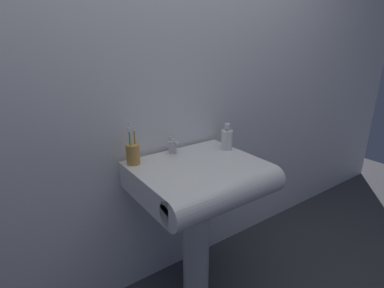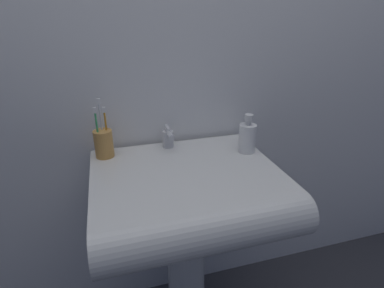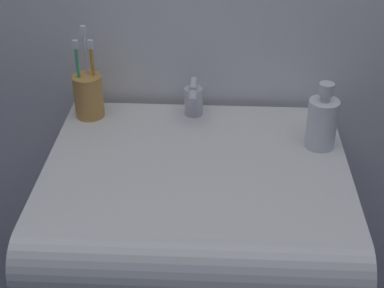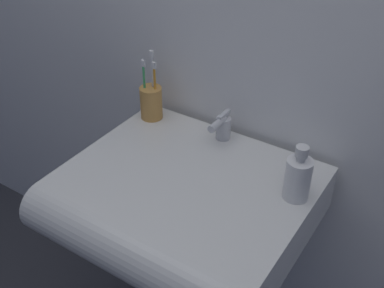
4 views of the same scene
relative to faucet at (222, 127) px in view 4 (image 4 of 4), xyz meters
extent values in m
cube|color=white|center=(0.02, 0.10, 0.33)|extent=(5.00, 0.05, 2.40)
cube|color=white|center=(0.02, -0.19, -0.11)|extent=(0.64, 0.49, 0.14)
cylinder|color=white|center=(0.02, -0.44, -0.11)|extent=(0.64, 0.14, 0.14)
cylinder|color=silver|center=(0.00, 0.01, -0.01)|extent=(0.04, 0.04, 0.07)
cylinder|color=silver|center=(0.00, -0.03, 0.02)|extent=(0.02, 0.07, 0.02)
cube|color=silver|center=(0.00, 0.01, 0.04)|extent=(0.01, 0.06, 0.01)
cylinder|color=#D19347|center=(-0.25, -0.01, 0.01)|extent=(0.07, 0.07, 0.10)
cylinder|color=#3FB266|center=(-0.26, -0.02, 0.05)|extent=(0.01, 0.01, 0.16)
cube|color=white|center=(-0.26, -0.02, 0.14)|extent=(0.01, 0.01, 0.02)
cylinder|color=orange|center=(-0.23, -0.01, 0.05)|extent=(0.01, 0.01, 0.16)
cube|color=white|center=(-0.23, -0.01, 0.14)|extent=(0.01, 0.01, 0.02)
cylinder|color=white|center=(-0.25, 0.00, 0.07)|extent=(0.01, 0.01, 0.19)
cube|color=white|center=(-0.25, 0.00, 0.17)|extent=(0.01, 0.01, 0.02)
cylinder|color=white|center=(0.28, -0.12, 0.01)|extent=(0.06, 0.06, 0.11)
cylinder|color=silver|center=(0.28, -0.12, 0.08)|extent=(0.02, 0.02, 0.01)
cylinder|color=silver|center=(0.28, -0.12, 0.10)|extent=(0.03, 0.03, 0.03)
camera|label=1|loc=(-0.82, -1.33, 0.56)|focal=28.00mm
camera|label=2|loc=(-0.22, -1.08, 0.46)|focal=28.00mm
camera|label=3|loc=(0.06, -1.23, 0.65)|focal=55.00mm
camera|label=4|loc=(0.57, -1.03, 0.75)|focal=45.00mm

